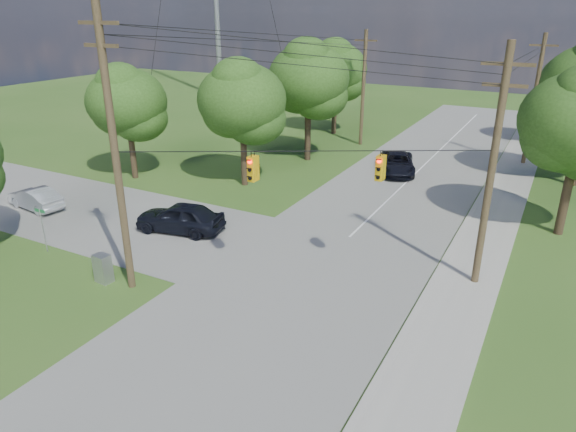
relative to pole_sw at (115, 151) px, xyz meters
The scene contains 20 objects.
ground 7.75m from the pole_sw, ahead, with size 140.00×140.00×0.00m, color #31561C.
main_road 10.16m from the pole_sw, 34.88° to the left, with size 10.00×100.00×0.03m, color gray.
cross_road 19.30m from the pole_sw, 162.16° to the left, with size 48.00×9.00×0.03m, color gray.
sidewalk_east 15.37m from the pole_sw, 19.08° to the left, with size 2.60×100.00×0.12m, color #A6A39B.
pole_sw is the anchor object (origin of this frame).
pole_ne 15.51m from the pole_sw, 29.38° to the left, with size 2.00×0.32×10.50m.
pole_north_e 32.55m from the pole_sw, 65.48° to the left, with size 2.00×0.32×10.00m.
pole_north_w 29.62m from the pole_sw, 90.77° to the left, with size 2.00×0.32×10.00m.
power_lines 13.04m from the pole_sw, 61.30° to the left, with size 13.93×29.62×4.93m.
traffic_signals 8.24m from the pole_sw, 29.38° to the left, with size 4.91×3.27×1.05m.
tree_w_near 14.99m from the pole_sw, 103.11° to the left, with size 6.00×6.00×8.40m.
tree_w_mid 22.73m from the pole_sw, 96.06° to the left, with size 6.40×6.40×9.22m.
tree_w_far 32.90m from the pole_sw, 97.69° to the left, with size 6.00×6.00×8.73m.
tree_e_far 40.90m from the pole_sw, 66.82° to the left, with size 5.80×5.80×8.32m.
tree_cross_n 16.64m from the pole_sw, 133.29° to the left, with size 5.60×5.60×7.91m.
car_cross_dark 8.18m from the pole_sw, 108.78° to the left, with size 1.99×4.94×1.68m, color black.
car_cross_silver 14.09m from the pole_sw, 160.24° to the left, with size 1.44×4.12×1.36m, color silver.
car_main_north 23.64m from the pole_sw, 76.75° to the left, with size 2.45×5.32×1.48m, color black.
control_cabinet 5.73m from the pole_sw, 168.85° to the right, with size 0.75×0.54×1.35m, color #95979A.
street_name_sign 7.99m from the pole_sw, behind, with size 0.70×0.06×2.33m.
Camera 1 is at (11.16, -14.05, 11.54)m, focal length 32.00 mm.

